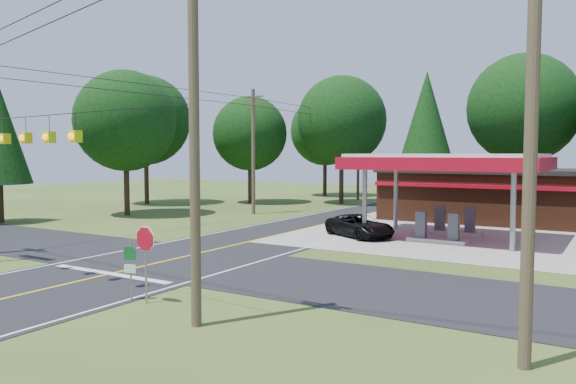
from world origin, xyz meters
The scene contains 15 objects.
ground centered at (0.00, 0.00, 0.00)m, with size 120.00×120.00×0.00m, color #334F1B.
main_highway centered at (0.00, 0.00, 0.01)m, with size 8.00×120.00×0.02m, color black.
cross_road centered at (0.00, 0.00, 0.01)m, with size 70.00×7.00×0.02m, color black.
lane_center_yellow centered at (0.00, 0.00, 0.03)m, with size 0.15×110.00×0.00m, color yellow.
gas_canopy centered at (9.00, 13.00, 4.27)m, with size 10.60×7.40×4.88m.
convenience_store centered at (10.00, 22.98, 1.92)m, with size 16.40×7.55×3.80m.
utility_pole_near_right centered at (7.50, -7.00, 5.96)m, with size 1.80×0.30×11.50m.
utility_pole_far_left centered at (-8.00, 18.00, 5.20)m, with size 1.80×0.30×10.00m.
utility_pole_right_b centered at (16.00, -5.50, 5.20)m, with size 1.80×0.30×10.00m.
utility_pole_north centered at (-6.50, 35.00, 4.75)m, with size 0.30×0.30×9.50m.
overhead_beacons centered at (-1.00, -6.00, 6.21)m, with size 17.04×2.04×1.03m.
treeline_backdrop centered at (0.82, 24.01, 7.49)m, with size 70.27×51.59×13.30m.
suv_car centered at (4.50, 10.95, 0.65)m, with size 4.71×4.71×1.31m, color black.
octagonal_stop_sign centered at (4.50, -6.01, 1.93)m, with size 0.89×0.13×2.58m.
route_sign_post centered at (3.80, -6.02, 1.23)m, with size 0.41×0.16×2.07m.
Camera 1 is at (17.92, -19.03, 4.93)m, focal length 35.00 mm.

